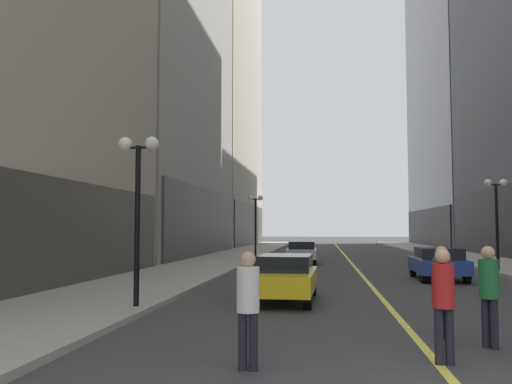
{
  "coord_description": "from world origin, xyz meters",
  "views": [
    {
      "loc": [
        -1.76,
        -5.74,
        2.09
      ],
      "look_at": [
        -6.03,
        29.32,
        4.48
      ],
      "focal_mm": 38.0,
      "sensor_mm": 36.0,
      "label": 1
    }
  ],
  "objects": [
    {
      "name": "sidewalk_left",
      "position": [
        -8.25,
        35.0,
        0.07
      ],
      "size": [
        4.5,
        78.0,
        0.15
      ],
      "primitive_type": "cube",
      "color": "#9E9991",
      "rests_on": "ground"
    },
    {
      "name": "building_left_far",
      "position": [
        -16.8,
        60.0,
        30.46
      ],
      "size": [
        12.79,
        26.0,
        61.09
      ],
      "color": "#B7AD99",
      "rests_on": "ground"
    },
    {
      "name": "car_silver",
      "position": [
        -2.98,
        27.17,
        0.72
      ],
      "size": [
        1.82,
        4.35,
        1.32
      ],
      "color": "#B7B7BC",
      "rests_on": "ground"
    },
    {
      "name": "street_lamp_left_near",
      "position": [
        -6.4,
        7.49,
        3.26
      ],
      "size": [
        1.06,
        0.36,
        4.43
      ],
      "color": "black",
      "rests_on": "ground"
    },
    {
      "name": "car_yellow",
      "position": [
        -2.85,
        9.98,
        0.72
      ],
      "size": [
        1.85,
        4.15,
        1.32
      ],
      "color": "yellow",
      "rests_on": "ground"
    },
    {
      "name": "sidewalk_right",
      "position": [
        8.25,
        35.0,
        0.07
      ],
      "size": [
        4.5,
        78.0,
        0.15
      ],
      "primitive_type": "cube",
      "color": "#9E9991",
      "rests_on": "ground"
    },
    {
      "name": "car_blue",
      "position": [
        2.92,
        17.13,
        0.72
      ],
      "size": [
        1.91,
        4.06,
        1.32
      ],
      "color": "navy",
      "rests_on": "ground"
    },
    {
      "name": "pedestrian_in_white_shirt",
      "position": [
        -2.86,
        2.31,
        1.02
      ],
      "size": [
        0.37,
        0.37,
        1.75
      ],
      "color": "black",
      "rests_on": "ground"
    },
    {
      "name": "lane_centre_stripe",
      "position": [
        0.0,
        35.0,
        0.0
      ],
      "size": [
        0.16,
        70.0,
        0.01
      ],
      "primitive_type": "cube",
      "color": "#E5D64C",
      "rests_on": "ground"
    },
    {
      "name": "ground_plane",
      "position": [
        0.0,
        35.0,
        0.0
      ],
      "size": [
        200.0,
        200.0,
        0.0
      ],
      "primitive_type": "plane",
      "color": "#38383A"
    },
    {
      "name": "pedestrian_in_green_parka",
      "position": [
        1.14,
        4.27,
        1.04
      ],
      "size": [
        0.48,
        0.48,
        1.78
      ],
      "color": "black",
      "rests_on": "ground"
    },
    {
      "name": "pedestrian_in_red_jacket",
      "position": [
        0.09,
        3.0,
        1.04
      ],
      "size": [
        0.37,
        0.37,
        1.78
      ],
      "color": "black",
      "rests_on": "ground"
    },
    {
      "name": "street_lamp_left_far",
      "position": [
        -6.4,
        32.09,
        3.26
      ],
      "size": [
        1.06,
        0.36,
        4.43
      ],
      "color": "black",
      "rests_on": "ground"
    },
    {
      "name": "pedestrian_with_orange_bag",
      "position": [
        0.51,
        5.03,
        1.03
      ],
      "size": [
        0.4,
        0.4,
        1.76
      ],
      "color": "black",
      "rests_on": "ground"
    },
    {
      "name": "building_right_far",
      "position": [
        18.03,
        60.0,
        18.18
      ],
      "size": [
        15.26,
        26.0,
        36.47
      ],
      "color": "slate",
      "rests_on": "ground"
    },
    {
      "name": "street_lamp_right_mid",
      "position": [
        6.4,
        20.86,
        3.26
      ],
      "size": [
        1.06,
        0.36,
        4.43
      ],
      "color": "black",
      "rests_on": "ground"
    }
  ]
}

